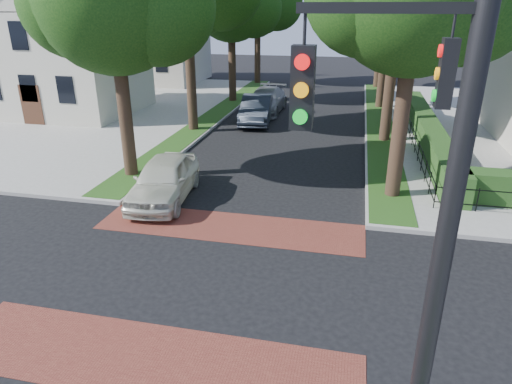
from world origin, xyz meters
TOP-DOWN VIEW (x-y plane):
  - ground at (0.00, 0.00)m, footprint 120.00×120.00m
  - sidewalk_nw at (-19.50, 19.00)m, footprint 30.00×30.00m
  - crosswalk_far at (0.00, 3.20)m, footprint 9.00×2.20m
  - crosswalk_near at (0.00, -3.20)m, footprint 9.00×2.20m
  - grass_strip_ne at (5.40, 19.10)m, footprint 1.60×29.80m
  - grass_strip_nw at (-5.40, 19.10)m, footprint 1.60×29.80m
  - tree_right_far at (5.60, 24.22)m, footprint 7.25×6.23m
  - tree_right_back at (5.60, 33.23)m, footprint 7.50×6.45m
  - tree_left_far at (-5.40, 24.22)m, footprint 7.00×6.02m
  - tree_left_back at (-5.40, 33.24)m, footprint 7.75×6.66m
  - hedge_main_road at (7.70, 15.00)m, footprint 1.00×18.00m
  - fence_main_road at (6.90, 15.00)m, footprint 0.06×18.00m
  - house_left_near at (-15.49, 17.99)m, footprint 10.00×9.00m
  - house_left_far at (-15.49, 31.99)m, footprint 10.00×9.00m
  - traffic_signal at (4.89, -4.41)m, footprint 2.17×2.00m
  - parked_car_front at (-3.08, 5.00)m, footprint 2.47×5.03m
  - parked_car_middle at (-2.30, 17.96)m, footprint 2.38×5.34m
  - parked_car_rear at (-2.30, 21.03)m, footprint 2.35×5.73m

SIDE VIEW (x-z plane):
  - ground at x=0.00m, z-range 0.00..0.00m
  - crosswalk_far at x=0.00m, z-range 0.00..0.01m
  - crosswalk_near at x=0.00m, z-range 0.00..0.01m
  - sidewalk_nw at x=-19.50m, z-range 0.00..0.15m
  - grass_strip_ne at x=5.40m, z-range 0.15..0.17m
  - grass_strip_nw at x=-5.40m, z-range 0.15..0.17m
  - fence_main_road at x=6.90m, z-range 0.15..1.05m
  - hedge_main_road at x=7.70m, z-range 0.15..1.35m
  - parked_car_front at x=-3.08m, z-range 0.00..1.65m
  - parked_car_rear at x=-2.30m, z-range 0.00..1.66m
  - parked_car_middle at x=-2.30m, z-range 0.00..1.70m
  - traffic_signal at x=4.89m, z-range 0.71..8.71m
  - house_left_near at x=-15.49m, z-range -0.03..10.11m
  - house_left_far at x=-15.49m, z-range -0.03..10.11m
  - tree_right_far at x=5.60m, z-range 2.04..11.78m
  - tree_left_far at x=-5.40m, z-range 2.19..12.05m
  - tree_right_back at x=5.60m, z-range 2.17..12.37m
  - tree_left_back at x=-5.40m, z-range 2.19..12.63m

